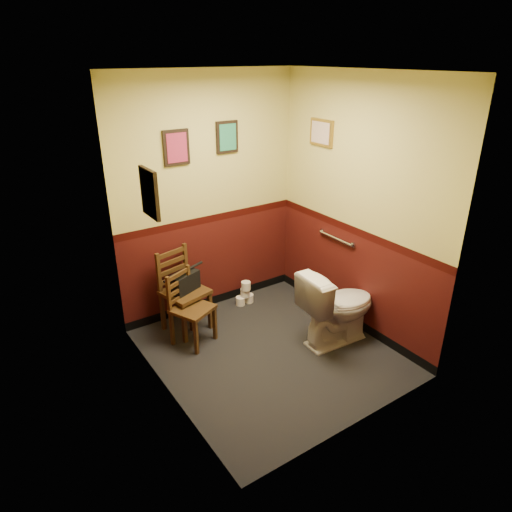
{
  "coord_description": "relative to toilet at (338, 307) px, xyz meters",
  "views": [
    {
      "loc": [
        -2.29,
        -3.15,
        2.83
      ],
      "look_at": [
        0.0,
        0.25,
        1.0
      ],
      "focal_mm": 32.0,
      "sensor_mm": 36.0,
      "label": 1
    }
  ],
  "objects": [
    {
      "name": "toilet_brush",
      "position": [
        0.17,
        0.06,
        -0.34
      ],
      "size": [
        0.12,
        0.12,
        0.42
      ],
      "color": "silver",
      "rests_on": "floor"
    },
    {
      "name": "wall_left",
      "position": [
        -1.82,
        0.21,
        0.94
      ],
      "size": [
        0.0,
        2.4,
        2.7
      ],
      "primitive_type": "cube",
      "rotation": [
        1.57,
        0.0,
        1.57
      ],
      "color": "#3E0F0D",
      "rests_on": "ground"
    },
    {
      "name": "wall_front",
      "position": [
        -0.72,
        -0.99,
        0.94
      ],
      "size": [
        2.2,
        0.0,
        2.7
      ],
      "primitive_type": "cube",
      "rotation": [
        -1.57,
        0.0,
        0.0
      ],
      "color": "#3E0F0D",
      "rests_on": "ground"
    },
    {
      "name": "ceiling",
      "position": [
        -0.72,
        0.21,
        2.29
      ],
      "size": [
        2.2,
        2.4,
        0.0
      ],
      "primitive_type": "cube",
      "rotation": [
        3.14,
        0.0,
        0.0
      ],
      "color": "silver",
      "rests_on": "ground"
    },
    {
      "name": "toilet",
      "position": [
        0.0,
        0.0,
        0.0
      ],
      "size": [
        0.87,
        0.52,
        0.82
      ],
      "primitive_type": "imported",
      "rotation": [
        0.0,
        0.0,
        1.5
      ],
      "color": "white",
      "rests_on": "floor"
    },
    {
      "name": "tp_stack",
      "position": [
        -0.38,
        1.2,
        -0.28
      ],
      "size": [
        0.24,
        0.14,
        0.31
      ],
      "color": "silver",
      "rests_on": "floor"
    },
    {
      "name": "chair_right",
      "position": [
        -1.23,
        1.13,
        0.05
      ],
      "size": [
        0.52,
        0.52,
        0.92
      ],
      "rotation": [
        0.0,
        0.0,
        0.25
      ],
      "color": "#3D2712",
      "rests_on": "floor"
    },
    {
      "name": "wall_back",
      "position": [
        -0.72,
        1.41,
        0.94
      ],
      "size": [
        2.2,
        0.0,
        2.7
      ],
      "primitive_type": "cube",
      "rotation": [
        1.57,
        0.0,
        0.0
      ],
      "color": "#3E0F0D",
      "rests_on": "ground"
    },
    {
      "name": "framed_print_back_b",
      "position": [
        -0.47,
        1.39,
        1.59
      ],
      "size": [
        0.26,
        0.04,
        0.34
      ],
      "color": "black",
      "rests_on": "wall_back"
    },
    {
      "name": "framed_print_left",
      "position": [
        -1.8,
        0.31,
        1.44
      ],
      "size": [
        0.04,
        0.3,
        0.38
      ],
      "color": "black",
      "rests_on": "wall_left"
    },
    {
      "name": "wall_right",
      "position": [
        0.38,
        0.21,
        0.94
      ],
      "size": [
        0.0,
        2.4,
        2.7
      ],
      "primitive_type": "cube",
      "rotation": [
        1.57,
        0.0,
        -1.57
      ],
      "color": "#3E0F0D",
      "rests_on": "ground"
    },
    {
      "name": "framed_print_back_a",
      "position": [
        -1.07,
        1.39,
        1.54
      ],
      "size": [
        0.28,
        0.04,
        0.36
      ],
      "color": "black",
      "rests_on": "wall_back"
    },
    {
      "name": "chair_left",
      "position": [
        -1.29,
        0.85,
        -0.01
      ],
      "size": [
        0.49,
        0.49,
        0.8
      ],
      "rotation": [
        0.0,
        0.0,
        0.43
      ],
      "color": "#3D2712",
      "rests_on": "floor"
    },
    {
      "name": "handbag",
      "position": [
        -1.22,
        1.09,
        0.18
      ],
      "size": [
        0.37,
        0.27,
        0.24
      ],
      "rotation": [
        0.0,
        0.0,
        0.37
      ],
      "color": "black",
      "rests_on": "chair_right"
    },
    {
      "name": "floor",
      "position": [
        -0.72,
        0.21,
        -0.41
      ],
      "size": [
        2.2,
        2.4,
        0.0
      ],
      "primitive_type": "cube",
      "color": "black",
      "rests_on": "ground"
    },
    {
      "name": "grab_bar",
      "position": [
        0.35,
        0.46,
        0.54
      ],
      "size": [
        0.05,
        0.56,
        0.06
      ],
      "color": "silver",
      "rests_on": "wall_right"
    },
    {
      "name": "framed_print_right",
      "position": [
        0.36,
        0.81,
        1.64
      ],
      "size": [
        0.04,
        0.34,
        0.28
      ],
      "color": "olive",
      "rests_on": "wall_right"
    }
  ]
}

